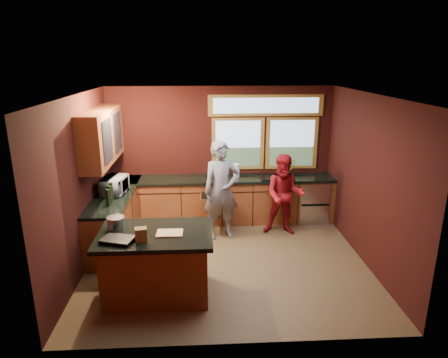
{
  "coord_description": "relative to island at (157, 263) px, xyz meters",
  "views": [
    {
      "loc": [
        -0.38,
        -5.91,
        3.22
      ],
      "look_at": [
        -0.02,
        0.4,
        1.3
      ],
      "focal_mm": 32.0,
      "sensor_mm": 36.0,
      "label": 1
    }
  ],
  "objects": [
    {
      "name": "paper_bag",
      "position": [
        -0.15,
        -0.25,
        0.56
      ],
      "size": [
        0.17,
        0.14,
        0.18
      ],
      "primitive_type": "cube",
      "rotation": [
        0.0,
        0.0,
        0.17
      ],
      "color": "brown",
      "rests_on": "island"
    },
    {
      "name": "left_counter",
      "position": [
        -0.92,
        1.75,
        -0.01
      ],
      "size": [
        0.64,
        2.3,
        0.93
      ],
      "color": "brown",
      "rests_on": "floor"
    },
    {
      "name": "potted_plant",
      "position": [
        2.36,
        2.65,
        0.63
      ],
      "size": [
        0.33,
        0.28,
        0.36
      ],
      "primitive_type": "imported",
      "color": "#999999",
      "rests_on": "back_counter"
    },
    {
      "name": "stock_pot",
      "position": [
        -0.55,
        0.15,
        0.56
      ],
      "size": [
        0.24,
        0.24,
        0.18
      ],
      "primitive_type": "cylinder",
      "color": "#BCBCC1",
      "rests_on": "island"
    },
    {
      "name": "cutting_board",
      "position": [
        0.2,
        -0.05,
        0.48
      ],
      "size": [
        0.35,
        0.25,
        0.02
      ],
      "primitive_type": "cube",
      "rotation": [
        0.0,
        0.0,
        -0.01
      ],
      "color": "tan",
      "rests_on": "island"
    },
    {
      "name": "person_grey",
      "position": [
        0.99,
        1.85,
        0.43
      ],
      "size": [
        0.75,
        0.59,
        1.82
      ],
      "primitive_type": "imported",
      "rotation": [
        0.0,
        0.0,
        0.25
      ],
      "color": "slate",
      "rests_on": "floor"
    },
    {
      "name": "island",
      "position": [
        0.0,
        0.0,
        0.0
      ],
      "size": [
        1.55,
        1.05,
        0.95
      ],
      "color": "brown",
      "rests_on": "floor"
    },
    {
      "name": "person_red",
      "position": [
        2.18,
        1.94,
        0.29
      ],
      "size": [
        0.85,
        0.73,
        1.54
      ],
      "primitive_type": "imported",
      "rotation": [
        0.0,
        0.0,
        -0.21
      ],
      "color": "maroon",
      "rests_on": "floor"
    },
    {
      "name": "floor",
      "position": [
        1.03,
        0.9,
        -0.48
      ],
      "size": [
        4.5,
        4.5,
        0.0
      ],
      "primitive_type": "plane",
      "color": "brown",
      "rests_on": "ground"
    },
    {
      "name": "back_counter",
      "position": [
        1.23,
        2.59,
        -0.01
      ],
      "size": [
        4.5,
        0.64,
        0.93
      ],
      "color": "brown",
      "rests_on": "floor"
    },
    {
      "name": "paper_towel",
      "position": [
        1.33,
        2.6,
        0.59
      ],
      "size": [
        0.12,
        0.12,
        0.28
      ],
      "primitive_type": "cylinder",
      "color": "white",
      "rests_on": "back_counter"
    },
    {
      "name": "microwave",
      "position": [
        -0.89,
        1.72,
        0.6
      ],
      "size": [
        0.44,
        0.59,
        0.3
      ],
      "primitive_type": "imported",
      "rotation": [
        0.0,
        0.0,
        1.43
      ],
      "color": "#999999",
      "rests_on": "left_counter"
    },
    {
      "name": "room_shell",
      "position": [
        0.44,
        1.22,
        1.32
      ],
      "size": [
        4.52,
        4.02,
        2.71
      ],
      "color": "black",
      "rests_on": "ground"
    },
    {
      "name": "black_tray",
      "position": [
        -0.45,
        -0.25,
        0.49
      ],
      "size": [
        0.46,
        0.38,
        0.05
      ],
      "primitive_type": "cube",
      "rotation": [
        0.0,
        0.0,
        -0.28
      ],
      "color": "black",
      "rests_on": "island"
    }
  ]
}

